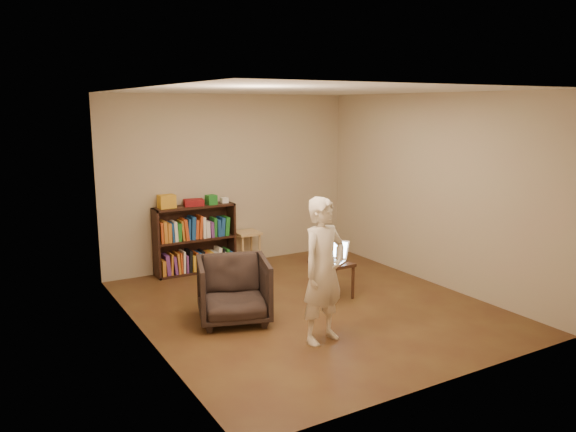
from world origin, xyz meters
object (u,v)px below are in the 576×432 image
armchair (234,290)px  person (324,271)px  side_table (332,268)px  laptop (332,257)px  stool (247,238)px  bookshelf (195,243)px

armchair → person: bearing=-41.3°
armchair → side_table: armchair is taller
armchair → laptop: 1.48m
armchair → laptop: bearing=24.4°
laptop → person: 1.46m
laptop → side_table: bearing=-70.5°
stool → side_table: stool is taller
bookshelf → stool: size_ratio=2.28×
armchair → person: (0.57, -0.97, 0.40)m
armchair → person: person is taller
bookshelf → laptop: (1.14, -1.90, 0.08)m
bookshelf → armchair: bookshelf is taller
armchair → stool: bearing=78.2°
person → armchair: bearing=107.3°
bookshelf → stool: bearing=-4.4°
person → side_table: bearing=38.6°
bookshelf → laptop: bookshelf is taller
stool → person: (-0.58, -2.97, 0.34)m
laptop → person: bearing=-71.7°
stool → laptop: bearing=-80.3°
stool → side_table: 1.90m
bookshelf → stool: bookshelf is taller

